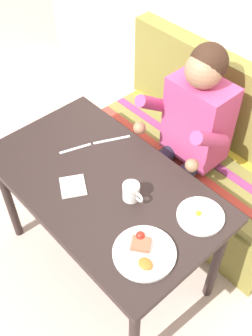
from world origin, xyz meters
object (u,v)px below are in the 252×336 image
object	(u,v)px
plate_breakfast	(144,252)
coffee_mug	(131,192)
fork	(75,149)
plate_eggs	(200,216)
person	(189,128)
knife	(112,140)
table	(104,193)
napkin	(73,186)
couch	(197,163)

from	to	relation	value
plate_breakfast	coffee_mug	size ratio (longest dim) A/B	2.25
plate_breakfast	fork	size ratio (longest dim) A/B	1.56
coffee_mug	fork	world-z (taller)	coffee_mug
plate_eggs	fork	bearing A→B (deg)	-168.45
person	knife	bearing A→B (deg)	-120.79
table	fork	world-z (taller)	fork
napkin	plate_eggs	bearing A→B (deg)	30.87
knife	table	bearing A→B (deg)	-23.35
couch	person	distance (m)	0.45
fork	couch	bearing A→B (deg)	88.18
person	fork	size ratio (longest dim) A/B	7.13
couch	coffee_mug	world-z (taller)	couch
person	knife	distance (m)	0.43
person	plate_eggs	world-z (taller)	person
person	napkin	distance (m)	0.72
plate_breakfast	napkin	xyz separation A→B (m)	(-0.49, 0.00, -0.01)
couch	knife	distance (m)	0.70
couch	plate_eggs	bearing A→B (deg)	-51.96
plate_eggs	knife	xyz separation A→B (m)	(-0.65, 0.04, -0.01)
plate_eggs	knife	bearing A→B (deg)	176.79
coffee_mug	fork	xyz separation A→B (m)	(-0.43, 0.01, -0.04)
person	fork	distance (m)	0.62
table	plate_eggs	bearing A→B (deg)	22.59
plate_eggs	coffee_mug	distance (m)	0.33
knife	fork	bearing A→B (deg)	-86.75
table	plate_eggs	size ratio (longest dim) A/B	5.61
table	plate_breakfast	size ratio (longest dim) A/B	4.51
couch	plate_eggs	world-z (taller)	couch
plate_eggs	knife	distance (m)	0.65
plate_breakfast	knife	size ratio (longest dim) A/B	1.33
plate_breakfast	plate_eggs	distance (m)	0.32
plate_breakfast	plate_eggs	xyz separation A→B (m)	(0.03, 0.32, -0.00)
table	plate_breakfast	xyz separation A→B (m)	(0.42, -0.13, 0.09)
table	knife	bearing A→B (deg)	130.89
table	fork	bearing A→B (deg)	171.51
couch	table	bearing A→B (deg)	-90.00
couch	napkin	distance (m)	0.98
person	coffee_mug	bearing A→B (deg)	-75.84
plate_breakfast	coffee_mug	distance (m)	0.30
couch	coffee_mug	distance (m)	0.87
plate_eggs	napkin	distance (m)	0.61
table	person	distance (m)	0.60
plate_breakfast	napkin	size ratio (longest dim) A/B	2.02
knife	couch	bearing A→B (deg)	96.03
napkin	fork	size ratio (longest dim) A/B	0.78
person	coffee_mug	xyz separation A→B (m)	(0.14, -0.55, 0.03)
table	person	xyz separation A→B (m)	(0.02, 0.59, 0.09)
plate_breakfast	napkin	distance (m)	0.49
person	plate_breakfast	world-z (taller)	person
table	knife	xyz separation A→B (m)	(-0.19, 0.22, 0.08)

